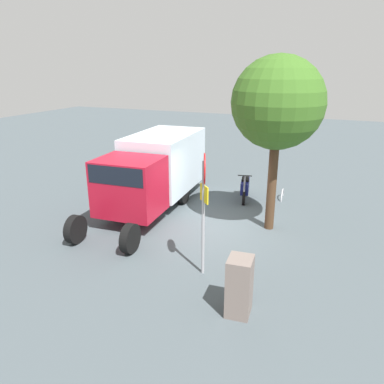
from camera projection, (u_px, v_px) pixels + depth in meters
ground_plane at (211, 228)px, 12.66m from camera, size 60.00×60.00×0.00m
box_truck_near at (154, 168)px, 14.20m from camera, size 7.29×2.60×2.69m
motorcycle at (245, 187)px, 15.24m from camera, size 1.79×0.68×1.20m
stop_sign at (204, 196)px, 9.22m from camera, size 0.71×0.33×3.26m
street_tree at (278, 104)px, 11.32m from camera, size 2.87×2.87×5.61m
utility_cabinet at (239, 286)px, 8.11m from camera, size 0.65×0.58×1.37m
bike_rack_hoop at (282, 198)px, 15.45m from camera, size 0.85×0.11×0.85m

